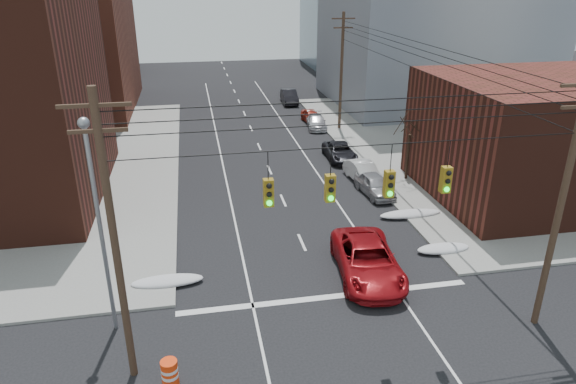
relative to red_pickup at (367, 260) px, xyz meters
name	(u,v)px	position (x,y,z in m)	size (l,w,h in m)	color
sidewalk_ne	(553,139)	(24.51, 19.00, -0.80)	(40.00, 40.00, 0.15)	gray
building_brick_far	(51,32)	(-28.49, 66.00, 5.12)	(22.00, 18.00, 12.00)	#471F15
building_storefront	(552,138)	(15.51, 8.00, 3.12)	(16.00, 12.00, 8.00)	#471F15
utility_pole_left	(114,240)	(-10.99, -5.00, 4.90)	(2.20, 0.28, 11.00)	#473323
utility_pole_right	(561,202)	(6.01, -5.00, 4.90)	(2.20, 0.28, 11.00)	#473323
utility_pole_far	(341,70)	(6.01, 26.00, 4.90)	(2.20, 0.28, 11.00)	#473323
traffic_signals	(360,185)	(-2.39, -5.03, 6.29)	(17.00, 0.42, 2.02)	black
street_light	(98,212)	(-11.99, -2.00, 4.66)	(0.44, 0.44, 9.32)	gray
bare_tree	(408,150)	(7.10, 12.00, 1.44)	(2.09, 2.20, 4.93)	black
snow_nw	(167,281)	(-9.89, 1.00, -0.67)	(3.50, 1.08, 0.42)	silver
snow_ne	(443,248)	(4.91, 1.50, -0.67)	(3.00, 1.08, 0.42)	silver
snow_east_far	(410,214)	(4.91, 6.00, -0.67)	(4.00, 1.08, 0.42)	silver
red_pickup	(367,260)	(0.00, 0.00, 0.00)	(2.92, 6.33, 1.76)	maroon
parked_car_a	(375,185)	(3.91, 9.86, -0.16)	(1.69, 4.20, 1.43)	#ABABB0
parked_car_b	(364,172)	(3.91, 12.28, -0.15)	(1.53, 4.40, 1.45)	silver
parked_car_c	(340,152)	(3.59, 17.40, -0.22)	(2.18, 4.72, 1.31)	black
parked_car_d	(316,122)	(3.91, 26.88, -0.24)	(1.78, 4.39, 1.27)	#B8B7BD
parked_car_e	(312,116)	(3.91, 28.99, -0.22)	(1.55, 3.85, 1.31)	maroon
parked_car_f	(289,97)	(3.27, 37.84, -0.09)	(1.68, 4.81, 1.58)	black
lot_car_a	(47,203)	(-17.51, 10.52, -0.05)	(1.44, 4.13, 1.36)	white
lot_car_b	(75,150)	(-17.81, 21.41, -0.04)	(2.28, 4.94, 1.37)	silver
lot_car_c	(38,171)	(-19.43, 16.55, 0.03)	(2.12, 5.20, 1.51)	black
lot_car_d	(48,161)	(-19.23, 18.73, 0.01)	(1.74, 4.33, 1.47)	#B3B4B8
construction_barrel	(170,373)	(-9.59, -5.89, -0.30)	(0.69, 0.69, 1.12)	#F3390C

